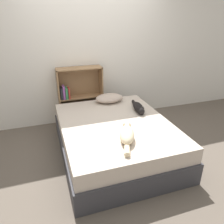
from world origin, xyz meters
The scene contains 7 objects.
ground_plane centered at (0.00, 0.00, 0.00)m, with size 8.00×8.00×0.00m, color brown.
wall_back centered at (0.00, 1.33, 1.25)m, with size 8.00×0.06×2.50m.
bed centered at (0.00, 0.00, 0.25)m, with size 1.55×1.95×0.52m.
pillow centered at (0.16, 0.78, 0.59)m, with size 0.48×0.34×0.14m.
cat_light centered at (-0.01, -0.47, 0.59)m, with size 0.31×0.57×0.15m.
cat_dark centered at (0.48, 0.26, 0.57)m, with size 0.20×0.55×0.14m.
bookshelf centered at (-0.30, 1.20, 0.55)m, with size 0.80×0.26×1.07m.
Camera 1 is at (-0.91, -2.60, 1.94)m, focal length 35.00 mm.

